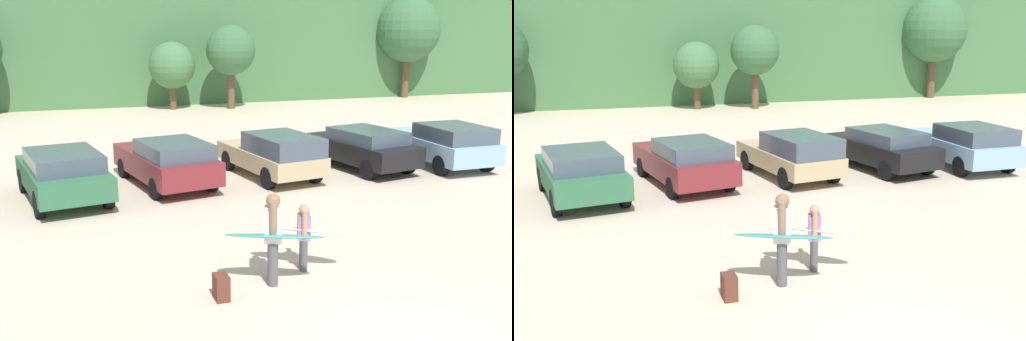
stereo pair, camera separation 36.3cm
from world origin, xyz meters
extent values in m
cube|color=#427042|center=(0.00, 35.53, 3.71)|extent=(108.00, 12.00, 7.42)
cylinder|color=brown|center=(1.87, 27.76, 0.70)|extent=(0.39, 0.39, 1.40)
sphere|color=#427042|center=(1.87, 27.76, 2.55)|extent=(2.69, 2.69, 2.69)
cylinder|color=brown|center=(5.19, 27.02, 1.08)|extent=(0.43, 0.43, 2.17)
sphere|color=#38663D|center=(5.19, 27.02, 3.39)|extent=(2.87, 2.87, 2.87)
cylinder|color=brown|center=(18.24, 29.02, 1.35)|extent=(0.50, 0.50, 2.70)
sphere|color=#38663D|center=(18.24, 29.02, 4.55)|extent=(4.34, 4.34, 4.34)
cube|color=#2D6642|center=(-4.68, 9.81, 0.65)|extent=(2.55, 4.42, 0.61)
cube|color=#3F4C5B|center=(-4.63, 9.52, 1.17)|extent=(2.12, 2.69, 0.44)
cylinder|color=black|center=(-5.74, 11.02, 0.35)|extent=(0.33, 0.72, 0.69)
cylinder|color=black|center=(-4.06, 11.30, 0.35)|extent=(0.33, 0.72, 0.69)
cylinder|color=black|center=(-5.29, 8.31, 0.35)|extent=(0.33, 0.72, 0.69)
cylinder|color=black|center=(-3.61, 8.59, 0.35)|extent=(0.33, 0.72, 0.69)
cube|color=maroon|center=(-1.73, 10.62, 0.64)|extent=(2.64, 4.67, 0.67)
cube|color=#3F4C5B|center=(-1.59, 9.87, 1.20)|extent=(2.10, 2.55, 0.44)
cylinder|color=black|center=(-2.82, 11.89, 0.30)|extent=(0.33, 0.64, 0.61)
cylinder|color=black|center=(-1.18, 12.20, 0.30)|extent=(0.33, 0.64, 0.61)
cylinder|color=black|center=(-2.29, 9.04, 0.30)|extent=(0.33, 0.64, 0.61)
cylinder|color=black|center=(-0.64, 9.35, 0.30)|extent=(0.33, 0.64, 0.61)
cube|color=tan|center=(1.59, 10.57, 0.60)|extent=(2.41, 4.39, 0.55)
cube|color=#3F4C5B|center=(1.71, 9.75, 1.16)|extent=(2.00, 2.67, 0.57)
cylinder|color=black|center=(0.58, 11.80, 0.33)|extent=(0.32, 0.68, 0.65)
cylinder|color=black|center=(2.17, 12.05, 0.33)|extent=(0.32, 0.68, 0.65)
cylinder|color=black|center=(1.01, 9.09, 0.33)|extent=(0.32, 0.68, 0.65)
cylinder|color=black|center=(2.59, 9.33, 0.33)|extent=(0.32, 0.68, 0.65)
cube|color=black|center=(4.85, 10.62, 0.64)|extent=(2.52, 4.41, 0.64)
cube|color=#3F4C5B|center=(4.90, 10.32, 1.16)|extent=(2.05, 2.66, 0.40)
cylinder|color=black|center=(3.81, 11.82, 0.32)|extent=(0.33, 0.66, 0.63)
cylinder|color=black|center=(5.38, 12.12, 0.32)|extent=(0.33, 0.66, 0.63)
cylinder|color=black|center=(4.31, 9.12, 0.32)|extent=(0.33, 0.66, 0.63)
cylinder|color=black|center=(5.89, 9.42, 0.32)|extent=(0.33, 0.66, 0.63)
cube|color=#84ADD1|center=(7.65, 10.31, 0.66)|extent=(1.95, 4.39, 0.66)
cube|color=#3F4C5B|center=(7.65, 9.45, 1.23)|extent=(1.79, 2.24, 0.50)
cylinder|color=black|center=(6.77, 11.76, 0.33)|extent=(0.22, 0.66, 0.66)
cylinder|color=black|center=(8.53, 11.76, 0.33)|extent=(0.22, 0.66, 0.66)
cylinder|color=black|center=(6.78, 8.86, 0.33)|extent=(0.22, 0.66, 0.66)
cylinder|color=black|center=(8.53, 8.86, 0.33)|extent=(0.22, 0.66, 0.66)
cylinder|color=#4C4C51|center=(-1.23, 2.70, 0.41)|extent=(0.19, 0.19, 0.81)
cylinder|color=#4C4C51|center=(-1.14, 2.97, 0.41)|extent=(0.19, 0.19, 0.81)
cube|color=silver|center=(-1.19, 2.83, 1.12)|extent=(0.43, 0.49, 0.62)
sphere|color=#8C664C|center=(-1.19, 2.83, 1.56)|extent=(0.26, 0.26, 0.26)
cylinder|color=#8C664C|center=(-1.26, 2.62, 1.28)|extent=(0.19, 0.23, 0.67)
cylinder|color=#8C664C|center=(-1.11, 3.05, 1.28)|extent=(0.21, 0.28, 0.67)
cylinder|color=#4C4C51|center=(-0.43, 3.14, 0.31)|extent=(0.15, 0.15, 0.62)
cylinder|color=#4C4C51|center=(-0.36, 3.35, 0.31)|extent=(0.15, 0.15, 0.62)
cube|color=#9966A5|center=(-0.40, 3.24, 0.86)|extent=(0.33, 0.38, 0.47)
sphere|color=tan|center=(-0.40, 3.24, 1.19)|extent=(0.20, 0.20, 0.20)
cylinder|color=tan|center=(-0.46, 3.08, 0.98)|extent=(0.14, 0.15, 0.50)
cylinder|color=tan|center=(-0.34, 3.40, 0.98)|extent=(0.19, 0.28, 0.51)
ellipsoid|color=teal|center=(-1.22, 2.69, 0.94)|extent=(1.86, 1.17, 0.20)
ellipsoid|color=white|center=(-0.38, 3.30, 0.77)|extent=(1.77, 1.46, 0.20)
cube|color=#592D23|center=(-2.28, 2.43, 0.23)|extent=(0.24, 0.34, 0.45)
camera|label=1|loc=(-4.79, -6.78, 4.54)|focal=41.93mm
camera|label=2|loc=(-4.44, -6.89, 4.54)|focal=41.93mm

